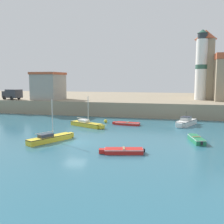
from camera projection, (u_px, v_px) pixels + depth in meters
ground_plane at (75, 142)px, 30.10m from camera, size 200.00×200.00×0.00m
quay_seawall at (133, 101)px, 68.78m from camera, size 120.00×40.00×2.79m
sailboat_yellow_0 at (50, 138)px, 30.30m from camera, size 3.63×5.88×4.91m
sailboat_yellow_2 at (87, 124)px, 39.98m from camera, size 6.10×3.67×4.66m
dinghy_green_3 at (196, 139)px, 30.21m from camera, size 1.88×4.38×0.67m
dinghy_red_4 at (123, 151)px, 25.55m from camera, size 4.47×2.15×0.54m
motorboat_white_5 at (186, 122)px, 40.92m from camera, size 3.40×5.62×2.31m
dinghy_red_6 at (127, 123)px, 41.47m from camera, size 4.44×1.78×0.49m
mooring_buoy at (106, 121)px, 43.41m from camera, size 0.57×0.57×0.57m
lighthouse at (201, 66)px, 55.21m from camera, size 2.42×2.42×14.69m
harbor_shed_near_wharf at (49, 86)px, 56.95m from camera, size 5.68×6.91×5.88m
truck_on_quay at (12, 94)px, 56.91m from camera, size 4.69×3.11×2.20m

